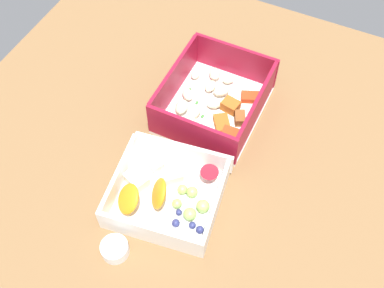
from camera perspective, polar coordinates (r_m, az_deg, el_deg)
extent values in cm
cube|color=brown|center=(74.79, -0.48, -1.70)|extent=(80.00, 80.00, 2.00)
cube|color=white|center=(79.14, 2.63, 4.41)|extent=(18.15, 15.33, 0.60)
cube|color=maroon|center=(82.04, 5.23, 10.23)|extent=(0.66, 15.26, 6.35)
cube|color=maroon|center=(71.52, -0.09, 1.20)|extent=(0.66, 15.26, 6.35)
cube|color=maroon|center=(75.09, 7.87, 4.16)|extent=(16.89, 0.66, 6.35)
cube|color=maroon|center=(78.49, -2.22, 7.78)|extent=(16.89, 0.66, 6.35)
ellipsoid|color=beige|center=(80.74, 2.28, 7.13)|extent=(2.58, 1.82, 1.28)
ellipsoid|color=beige|center=(82.60, 2.82, 8.61)|extent=(3.30, 2.96, 1.36)
ellipsoid|color=beige|center=(75.71, -0.24, 2.80)|extent=(2.83, 3.38, 1.45)
ellipsoid|color=beige|center=(79.92, 3.76, 6.43)|extent=(3.27, 3.35, 1.38)
ellipsoid|color=beige|center=(76.12, -2.75, 3.01)|extent=(3.10, 3.21, 1.32)
ellipsoid|color=beige|center=(79.46, -0.53, 6.10)|extent=(3.05, 3.01, 1.26)
ellipsoid|color=beige|center=(77.01, 0.32, 4.03)|extent=(2.94, 2.16, 1.40)
ellipsoid|color=beige|center=(77.55, -1.26, 4.59)|extent=(3.34, 2.64, 1.50)
ellipsoid|color=beige|center=(74.52, 0.85, 1.41)|extent=(3.11, 2.86, 1.28)
ellipsoid|color=beige|center=(78.18, 2.86, 4.89)|extent=(2.69, 3.01, 1.24)
ellipsoid|color=beige|center=(82.71, 0.44, 8.56)|extent=(2.16, 1.53, 1.07)
ellipsoid|color=beige|center=(82.02, 4.58, 7.80)|extent=(2.33, 2.55, 1.05)
cube|color=red|center=(80.18, 7.31, 5.72)|extent=(3.20, 4.03, 1.04)
cube|color=#AD5B1E|center=(76.07, 3.68, 2.48)|extent=(4.23, 3.92, 1.21)
cube|color=brown|center=(76.80, 5.90, 3.17)|extent=(2.92, 2.55, 1.54)
cube|color=#AD5B1E|center=(78.16, 4.74, 4.72)|extent=(2.71, 3.12, 1.76)
cube|color=red|center=(74.43, 4.95, 1.00)|extent=(2.41, 3.51, 1.79)
cube|color=#387A33|center=(77.49, 1.28, 3.40)|extent=(0.60, 0.40, 0.20)
cube|color=#387A33|center=(76.19, -0.13, 2.14)|extent=(0.60, 0.40, 0.20)
cube|color=#387A33|center=(79.30, 0.60, 5.08)|extent=(0.60, 0.40, 0.20)
cube|color=#387A33|center=(81.17, -0.27, 6.67)|extent=(0.60, 0.40, 0.20)
cube|color=white|center=(69.82, -3.00, -6.57)|extent=(16.70, 17.38, 0.60)
cube|color=white|center=(71.19, -1.22, -0.94)|extent=(2.77, 15.40, 3.94)
cube|color=white|center=(65.04, -5.15, -10.88)|extent=(2.77, 15.40, 3.94)
cube|color=white|center=(66.78, 3.01, -7.36)|extent=(13.43, 2.49, 3.94)
cube|color=white|center=(69.64, -8.88, -4.01)|extent=(13.43, 2.49, 3.94)
ellipsoid|color=orange|center=(67.07, -4.08, -6.08)|extent=(5.57, 5.05, 4.73)
ellipsoid|color=orange|center=(67.38, -7.83, -6.68)|extent=(6.12, 6.07, 4.27)
cube|color=#F4EACC|center=(71.60, -4.61, -2.43)|extent=(3.01, 3.26, 1.58)
cube|color=#F4EACC|center=(70.17, -6.81, -4.37)|extent=(3.65, 4.10, 2.03)
cube|color=#F4EACC|center=(70.30, -2.47, -3.85)|extent=(3.55, 3.59, 1.73)
sphere|color=#9ECC60|center=(67.63, 1.34, -7.64)|extent=(1.99, 1.99, 1.99)
sphere|color=#9ECC60|center=(69.16, -1.19, -5.60)|extent=(1.54, 1.54, 1.54)
sphere|color=#9ECC60|center=(68.84, 0.02, -5.92)|extent=(1.72, 1.72, 1.72)
sphere|color=#9ECC60|center=(67.09, -0.26, -8.60)|extent=(1.95, 1.95, 1.95)
sphere|color=#9ECC60|center=(68.12, -1.85, -7.33)|extent=(1.48, 1.48, 1.48)
cone|color=red|center=(69.94, 2.13, -3.91)|extent=(2.81, 2.81, 2.25)
sphere|color=navy|center=(66.53, 0.97, -10.46)|extent=(1.17, 1.17, 1.17)
sphere|color=navy|center=(66.85, 0.04, -9.94)|extent=(1.06, 1.06, 1.06)
sphere|color=navy|center=(66.96, -2.00, -9.66)|extent=(1.19, 1.19, 1.19)
sphere|color=navy|center=(65.89, -0.19, -11.88)|extent=(1.06, 1.06, 1.06)
sphere|color=navy|center=(67.78, -1.62, -8.38)|extent=(0.97, 0.97, 0.97)
cylinder|color=white|center=(66.46, -9.44, -12.59)|extent=(3.86, 3.86, 2.03)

